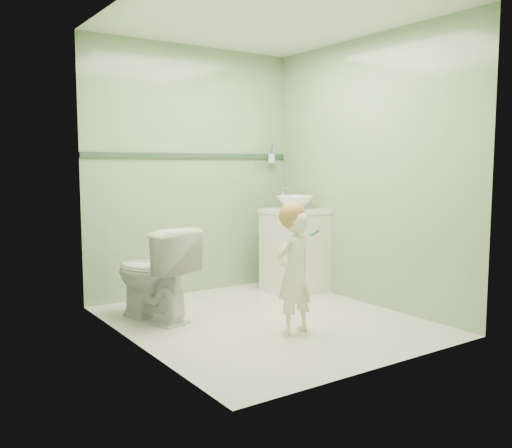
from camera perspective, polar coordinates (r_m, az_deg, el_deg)
ground at (r=4.56m, az=1.08°, el=-9.96°), size 2.50×2.50×0.00m
room_shell at (r=4.38m, az=1.11°, el=5.29°), size 2.50×2.54×2.40m
trim_stripe at (r=5.44m, az=-6.51°, el=7.01°), size 2.20×0.02×0.05m
vanity at (r=5.52m, az=4.00°, el=-2.88°), size 0.52×0.50×0.80m
counter at (r=5.47m, az=4.04°, el=1.36°), size 0.54×0.52×0.04m
basin at (r=5.46m, az=4.04°, el=2.24°), size 0.37×0.37×0.13m
faucet at (r=5.60m, az=2.87°, el=3.17°), size 0.03×0.13×0.18m
cup_holder at (r=5.86m, az=1.55°, el=6.80°), size 0.26×0.07×0.21m
toilet at (r=4.59m, az=-10.57°, el=-5.02°), size 0.61×0.84×0.77m
toddler at (r=4.15m, az=3.95°, el=-5.04°), size 0.36×0.27×0.93m
hair_cap at (r=4.10m, az=3.77°, el=0.88°), size 0.21×0.21×0.21m
teal_toothbrush at (r=4.07m, az=5.96°, el=-0.90°), size 0.11×0.14×0.08m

